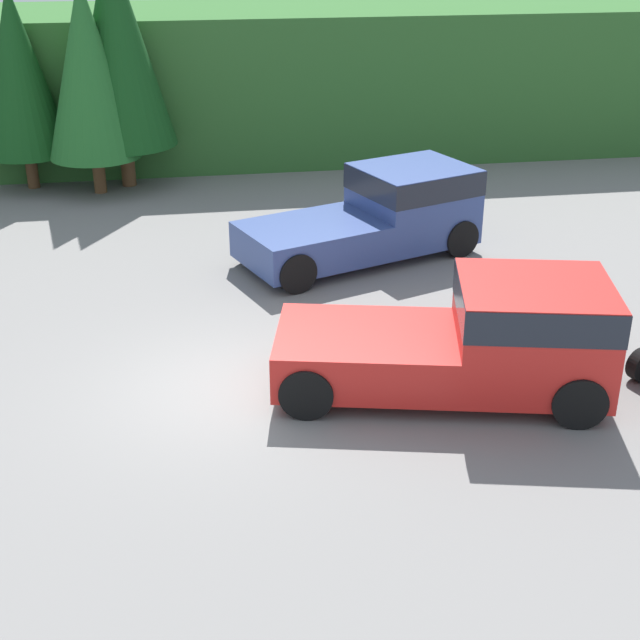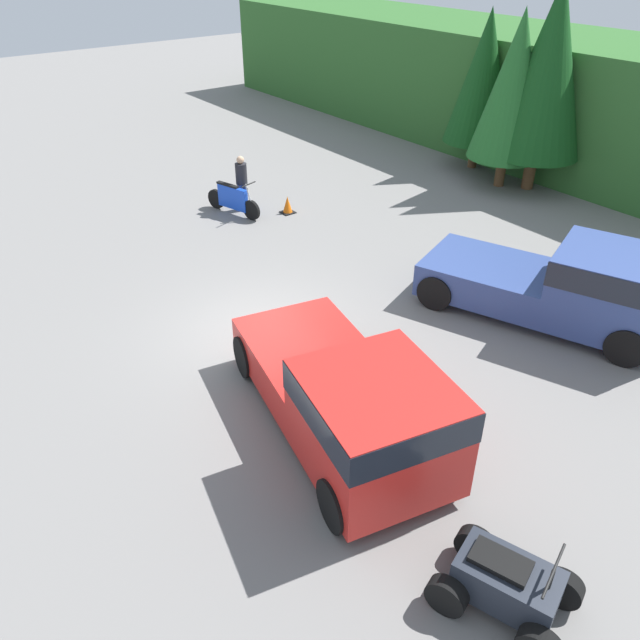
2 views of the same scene
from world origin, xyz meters
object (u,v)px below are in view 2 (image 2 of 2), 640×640
(pickup_truck_second, at_px, (571,283))
(dirt_bike, at_px, (233,200))
(traffic_cone, at_px, (288,205))
(pickup_truck_red, at_px, (352,400))
(quad_atv, at_px, (506,585))
(rider_person, at_px, (242,181))

(pickup_truck_second, height_order, dirt_bike, pickup_truck_second)
(pickup_truck_second, relative_size, traffic_cone, 10.62)
(pickup_truck_red, xyz_separation_m, quad_atv, (3.66, -0.35, -0.59))
(pickup_truck_red, bearing_deg, rider_person, 171.15)
(dirt_bike, distance_m, traffic_cone, 1.74)
(pickup_truck_red, relative_size, rider_person, 3.23)
(rider_person, bearing_deg, dirt_bike, -92.88)
(pickup_truck_red, height_order, dirt_bike, pickup_truck_red)
(pickup_truck_red, distance_m, quad_atv, 3.72)
(pickup_truck_second, xyz_separation_m, traffic_cone, (-9.26, -1.38, -0.78))
(pickup_truck_red, distance_m, dirt_bike, 11.04)
(dirt_bike, height_order, rider_person, rider_person)
(pickup_truck_red, xyz_separation_m, pickup_truck_second, (-0.14, 6.54, 0.00))
(pickup_truck_second, distance_m, dirt_bike, 10.62)
(dirt_bike, bearing_deg, rider_person, 90.39)
(pickup_truck_red, height_order, pickup_truck_second, same)
(rider_person, bearing_deg, traffic_cone, 23.17)
(pickup_truck_second, xyz_separation_m, quad_atv, (3.80, -6.89, -0.59))
(rider_person, distance_m, traffic_cone, 1.64)
(dirt_bike, relative_size, quad_atv, 1.02)
(pickup_truck_red, xyz_separation_m, dirt_bike, (-10.37, 3.73, -0.55))
(pickup_truck_red, bearing_deg, dirt_bike, 173.00)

